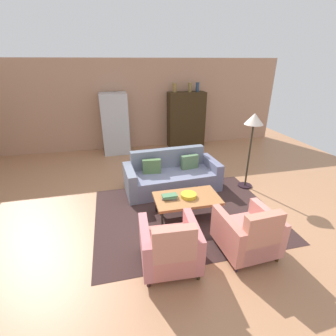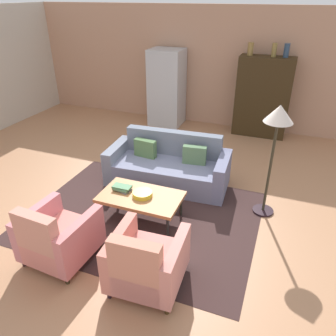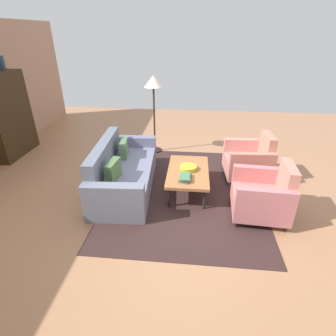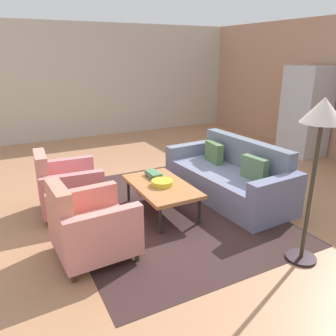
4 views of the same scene
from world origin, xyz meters
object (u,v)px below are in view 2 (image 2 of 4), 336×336
refrigerator (167,88)px  book_stack (122,188)px  floor_lamp (278,125)px  armchair_right (145,264)px  cabinet (263,97)px  vase_tall (250,49)px  couch (169,167)px  vase_small (287,50)px  fruit_bowl (142,194)px  vase_round (274,50)px  armchair_left (57,238)px  coffee_table (141,197)px

refrigerator → book_stack: bearing=-78.6°
book_stack → floor_lamp: 2.40m
armchair_right → cabinet: (0.61, 5.21, 0.56)m
armchair_right → book_stack: 1.52m
armchair_right → vase_tall: vase_tall is taller
armchair_right → floor_lamp: 2.53m
armchair_right → refrigerator: 5.41m
armchair_right → cabinet: size_ratio=0.49×
couch → book_stack: size_ratio=7.16×
armchair_right → vase_small: size_ratio=3.07×
fruit_bowl → vase_round: (1.28, 4.04, 1.50)m
couch → cabinet: bearing=-116.6°
armchair_left → vase_tall: (1.42, 5.20, 1.59)m
armchair_right → cabinet: bearing=80.0°
armchair_right → coffee_table: bearing=114.1°
armchair_left → armchair_right: (1.21, -0.00, 0.00)m
coffee_table → armchair_left: armchair_left is taller
armchair_left → couch: bearing=79.2°
armchair_left → vase_tall: 5.62m
vase_round → fruit_bowl: bearing=-107.6°
cabinet → refrigerator: bearing=-177.4°
armchair_right → vase_small: bearing=76.3°
cabinet → vase_tall: bearing=-179.3°
armchair_right → floor_lamp: bearing=57.8°
vase_tall → vase_round: bearing=0.0°
book_stack → vase_small: bearing=64.8°
floor_lamp → vase_small: bearing=92.5°
fruit_bowl → floor_lamp: floor_lamp is taller
couch → armchair_left: (-0.60, -2.35, 0.06)m
vase_round → cabinet: bearing=177.3°
vase_tall → couch: bearing=-106.0°
vase_small → vase_tall: bearing=180.0°
vase_round → vase_small: (0.25, 0.00, 0.00)m
couch → cabinet: cabinet is taller
coffee_table → vase_round: (1.31, 4.04, 1.57)m
armchair_left → cabinet: size_ratio=0.49×
fruit_bowl → cabinet: cabinet is taller
refrigerator → armchair_right: bearing=-71.4°
fruit_bowl → floor_lamp: 2.12m
couch → vase_small: vase_small is taller
couch → armchair_right: bearing=101.0°
coffee_table → refrigerator: size_ratio=0.65×
couch → vase_small: bearing=-122.3°
armchair_left → armchair_right: same height
coffee_table → floor_lamp: size_ratio=0.70×
cabinet → vase_small: vase_small is taller
book_stack → vase_round: (1.64, 4.00, 1.50)m
fruit_bowl → refrigerator: size_ratio=0.16×
armchair_left → vase_small: 5.86m
couch → cabinet: 3.16m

